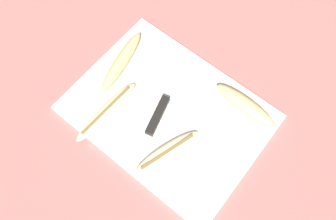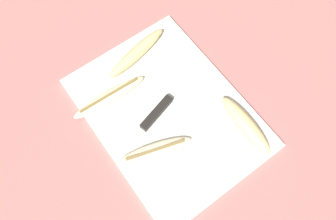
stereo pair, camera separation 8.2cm
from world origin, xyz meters
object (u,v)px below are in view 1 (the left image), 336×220
Objects in this scene: banana_cream_curved at (107,111)px; banana_spotted_left at (121,62)px; banana_pale_long at (167,153)px; banana_golden_short at (246,106)px; knife at (162,107)px.

banana_spotted_left is (-0.06, 0.13, 0.00)m from banana_cream_curved.
banana_pale_long is 0.27m from banana_spotted_left.
banana_cream_curved is 1.16× the size of banana_golden_short.
banana_cream_curved is at bearing -63.12° from banana_spotted_left.
banana_pale_long is at bearing -59.95° from knife.
banana_cream_curved is (-0.10, -0.10, 0.00)m from knife.
knife is 1.44× the size of banana_golden_short.
knife is 0.12m from banana_pale_long.
banana_golden_short reaches higher than banana_cream_curved.
banana_golden_short reaches higher than banana_spotted_left.
knife is at bearing -141.57° from banana_golden_short.
knife is at bearing 135.29° from banana_pale_long.
banana_spotted_left is (-0.33, -0.10, -0.00)m from banana_golden_short.
knife is 0.14m from banana_cream_curved.
banana_golden_short is at bearing 16.86° from banana_spotted_left.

